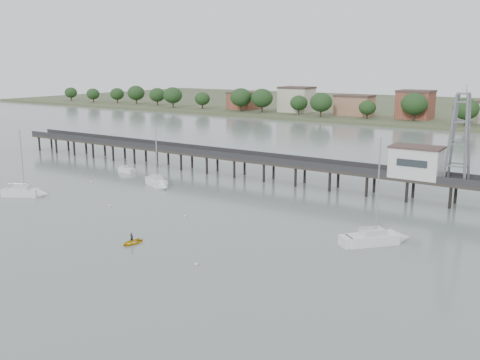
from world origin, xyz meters
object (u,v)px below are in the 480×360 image
object	(u,v)px
sailboat_c	(382,238)
sailboat_a	(29,193)
yellow_dinghy	(132,244)
lattice_tower	(460,138)
white_tender	(126,170)
sailboat_b	(159,184)
pier	(284,163)

from	to	relation	value
sailboat_c	sailboat_a	size ratio (longest dim) A/B	1.19
sailboat_c	yellow_dinghy	size ratio (longest dim) A/B	4.90
lattice_tower	sailboat_c	size ratio (longest dim) A/B	1.06
sailboat_c	white_tender	world-z (taller)	sailboat_c
lattice_tower	sailboat_b	xyz separation A→B (m)	(-49.12, -16.44, -10.45)
pier	sailboat_c	xyz separation A→B (m)	(27.93, -24.26, -3.16)
lattice_tower	yellow_dinghy	bearing A→B (deg)	-125.58
lattice_tower	white_tender	world-z (taller)	lattice_tower
pier	sailboat_a	world-z (taller)	sailboat_a
sailboat_a	yellow_dinghy	bearing A→B (deg)	-43.70
pier	sailboat_a	xyz separation A→B (m)	(-31.78, -34.31, -3.15)
sailboat_c	pier	bearing A→B (deg)	90.55
sailboat_a	sailboat_b	bearing A→B (deg)	21.79
pier	white_tender	world-z (taller)	pier
white_tender	yellow_dinghy	distance (m)	46.91
pier	sailboat_b	size ratio (longest dim) A/B	12.44
lattice_tower	white_tender	xyz separation A→B (m)	(-64.20, -9.96, -10.64)
sailboat_c	yellow_dinghy	bearing A→B (deg)	165.69
pier	sailboat_b	distance (m)	24.31
lattice_tower	white_tender	bearing A→B (deg)	-171.19
white_tender	yellow_dinghy	xyz separation A→B (m)	(33.84, -32.49, -0.46)
sailboat_b	lattice_tower	bearing A→B (deg)	42.50
lattice_tower	sailboat_b	size ratio (longest dim) A/B	1.29
sailboat_c	white_tender	distance (m)	62.30
sailboat_c	sailboat_b	bearing A→B (deg)	121.79
pier	white_tender	bearing A→B (deg)	-163.07
sailboat_b	sailboat_a	world-z (taller)	sailboat_a
sailboat_b	sailboat_a	bearing A→B (deg)	-104.40
white_tender	sailboat_a	bearing A→B (deg)	-84.58
pier	yellow_dinghy	world-z (taller)	pier
lattice_tower	sailboat_b	bearing A→B (deg)	-161.49
sailboat_a	yellow_dinghy	world-z (taller)	sailboat_a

